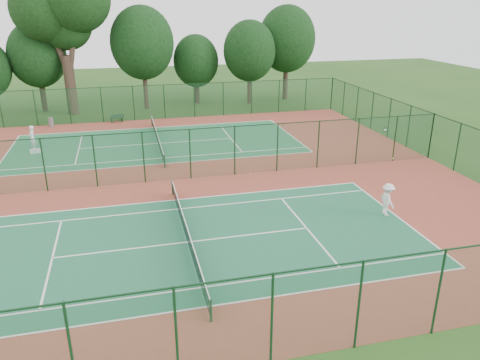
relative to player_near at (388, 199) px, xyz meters
name	(u,v)px	position (x,y,z in m)	size (l,w,h in m)	color
ground	(169,180)	(-11.38, 8.51, -0.96)	(120.00, 120.00, 0.00)	#254B17
red_pad	(169,180)	(-11.38, 8.51, -0.95)	(40.00, 36.00, 0.01)	brown
court_near	(187,242)	(-11.38, -0.49, -0.94)	(23.77, 10.97, 0.01)	#1F6241
court_far	(158,143)	(-11.38, 17.51, -0.94)	(23.77, 10.97, 0.01)	#21693E
fence_north	(149,102)	(-11.38, 26.51, 0.80)	(40.00, 0.09, 3.50)	#194C2A
fence_south	(225,327)	(-11.38, -9.49, 0.80)	(40.00, 0.09, 3.50)	#194C2A
fence_east	(431,136)	(8.62, 8.51, 0.80)	(0.09, 36.00, 3.50)	#174729
fence_divider	(167,156)	(-11.38, 8.51, 0.80)	(40.00, 0.09, 3.50)	#194D28
tennis_net_near	(187,233)	(-11.38, -0.49, -0.41)	(0.10, 12.90, 0.97)	#163E22
tennis_net_far	(157,137)	(-11.38, 17.51, -0.41)	(0.10, 12.90, 0.97)	#153923
player_near	(388,199)	(0.00, 0.00, 0.00)	(1.21, 0.70, 1.88)	white
player_far	(32,138)	(-21.35, 18.33, 0.04)	(0.71, 0.47, 1.96)	silver
trash_bin	(51,122)	(-20.85, 25.83, -0.51)	(0.49, 0.49, 0.88)	gray
bench	(117,118)	(-14.68, 26.05, -0.52)	(1.39, 0.79, 0.82)	#12341C
kit_bag	(36,151)	(-21.02, 17.16, -0.78)	(0.88, 0.33, 0.33)	silver
stray_ball_a	(261,177)	(-5.12, 7.55, -0.91)	(0.07, 0.07, 0.07)	#BFCD2F
stray_ball_b	(250,174)	(-5.69, 8.31, -0.91)	(0.07, 0.07, 0.07)	#E8F539
stray_ball_c	(101,191)	(-15.80, 7.57, -0.91)	(0.07, 0.07, 0.07)	#F1F238
big_tree	(62,8)	(-19.08, 31.36, 9.78)	(9.87, 7.23, 15.16)	#38271E
evergreen_row	(151,107)	(-10.88, 32.76, -0.96)	(39.00, 5.00, 12.00)	black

